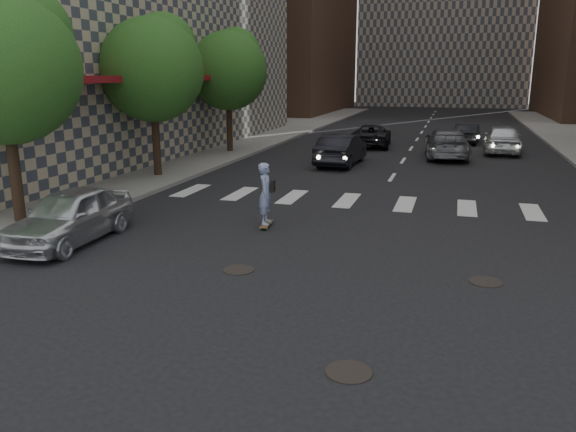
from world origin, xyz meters
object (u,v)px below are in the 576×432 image
skateboarder (266,194)px  traffic_car_e (467,133)px  silver_sedan (70,216)px  traffic_car_c (372,135)px  traffic_car_a (341,150)px  tree_a (7,60)px  traffic_car_d (503,139)px  tree_b (155,65)px  tree_c (230,67)px  traffic_car_b (447,143)px

skateboarder → traffic_car_e: (5.76, 22.76, -0.34)m
silver_sedan → traffic_car_c: bearing=76.4°
silver_sedan → traffic_car_c: 22.80m
traffic_car_c → traffic_car_e: size_ratio=1.23×
traffic_car_a → tree_a: bearing=66.6°
traffic_car_d → tree_b: bearing=41.9°
tree_b → traffic_car_a: tree_b is taller
tree_a → traffic_car_a: tree_a is taller
traffic_car_e → tree_b: bearing=57.5°
tree_b → traffic_car_a: bearing=39.8°
tree_b → skateboarder: size_ratio=3.54×
traffic_car_a → traffic_car_c: traffic_car_a is taller
tree_c → skateboarder: (6.87, -14.26, -3.67)m
tree_a → traffic_car_b: (11.52, 17.49, -3.87)m
skateboarder → silver_sedan: (-4.41, -2.88, -0.27)m
silver_sedan → skateboarder: bearing=31.1°
traffic_car_a → traffic_car_d: traffic_car_d is taller
silver_sedan → traffic_car_b: size_ratio=0.78×
tree_b → skateboarder: (6.87, -6.26, -3.67)m
tree_b → traffic_car_d: bearing=40.3°
tree_a → tree_c: size_ratio=1.00×
tree_b → traffic_car_d: tree_b is taller
tree_a → traffic_car_c: bearing=71.6°
silver_sedan → traffic_car_d: (11.99, 21.38, 0.10)m
tree_a → tree_b: same height
tree_b → traffic_car_e: size_ratio=1.71×
tree_a → silver_sedan: 4.78m
traffic_car_b → skateboarder: bearing=69.0°
skateboarder → traffic_car_d: size_ratio=0.39×
silver_sedan → tree_c: bearing=96.2°
tree_b → traffic_car_e: bearing=52.6°
tree_b → silver_sedan: 10.25m
traffic_car_e → traffic_car_b: bearing=85.9°
tree_c → silver_sedan: (2.45, -17.14, -3.94)m
tree_c → silver_sedan: 17.75m
traffic_car_e → traffic_car_c: bearing=35.5°
tree_a → traffic_car_a: size_ratio=1.45×
tree_c → traffic_car_d: 15.54m
tree_b → traffic_car_b: size_ratio=1.24×
traffic_car_d → skateboarder: bearing=69.3°
skateboarder → traffic_car_a: bearing=84.0°
traffic_car_c → traffic_car_a: bearing=83.0°
tree_a → traffic_car_e: tree_a is taller
tree_c → traffic_car_b: (11.52, 1.49, -3.87)m
tree_b → traffic_car_e: tree_b is taller
skateboarder → traffic_car_a: size_ratio=0.41×
skateboarder → tree_c: bearing=108.9°
traffic_car_a → traffic_car_b: size_ratio=0.85×
tree_b → skateboarder: tree_b is taller
traffic_car_c → traffic_car_d: traffic_car_d is taller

